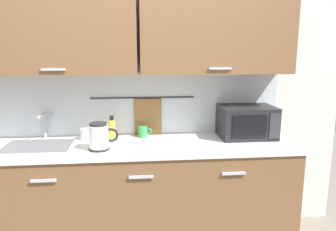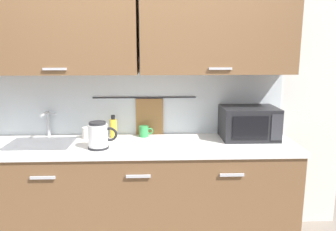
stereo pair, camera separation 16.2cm
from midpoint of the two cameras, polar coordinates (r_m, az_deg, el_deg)
counter_unit at (r=2.83m, az=-3.27°, el=-13.43°), size 2.53×0.64×0.90m
back_wall_assembly at (r=2.80m, az=-3.22°, el=8.90°), size 3.70×0.41×2.50m
sink_faucet at (r=2.98m, az=-18.74°, el=-0.83°), size 0.09×0.17×0.22m
microwave at (r=2.88m, az=15.40°, el=-1.25°), size 0.46×0.35×0.27m
electric_kettle at (r=2.55m, az=-10.17°, el=-3.46°), size 0.23×0.16×0.21m
dish_soap_bottle at (r=2.84m, az=-7.84°, el=-2.13°), size 0.06×0.06×0.20m
mug_near_sink at (r=2.87m, az=-12.23°, el=-2.95°), size 0.12×0.08×0.09m
mug_by_kettle at (r=2.85m, az=-2.53°, el=-2.76°), size 0.12×0.08×0.09m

